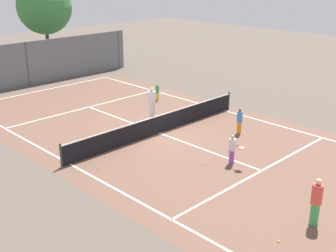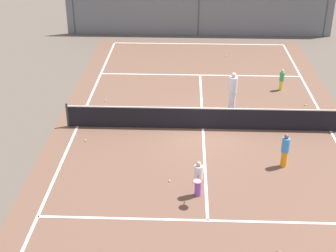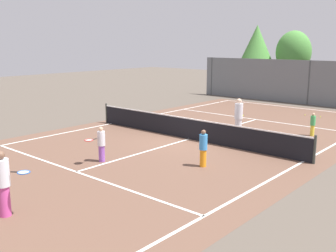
% 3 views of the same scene
% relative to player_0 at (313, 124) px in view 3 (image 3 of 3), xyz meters
% --- Properties ---
extents(ground_plane, '(80.00, 80.00, 0.00)m').
position_rel_player_0_xyz_m(ground_plane, '(-4.09, -4.46, -0.58)').
color(ground_plane, brown).
extents(court_surface, '(13.00, 25.00, 0.01)m').
position_rel_player_0_xyz_m(court_surface, '(-4.09, -4.46, -0.57)').
color(court_surface, brown).
rests_on(court_surface, ground_plane).
extents(tennis_net, '(11.90, 0.10, 1.10)m').
position_rel_player_0_xyz_m(tennis_net, '(-4.09, -4.46, -0.07)').
color(tennis_net, '#333833').
rests_on(tennis_net, ground_plane).
extents(perimeter_fence, '(18.00, 0.12, 3.20)m').
position_rel_player_0_xyz_m(perimeter_fence, '(-4.09, 9.54, 1.02)').
color(perimeter_fence, slate).
rests_on(perimeter_fence, ground_plane).
extents(tree_0, '(3.09, 2.72, 5.47)m').
position_rel_player_0_xyz_m(tree_0, '(-7.79, 15.02, 3.02)').
color(tree_0, brown).
rests_on(tree_0, ground_plane).
extents(tree_1, '(2.74, 2.74, 6.00)m').
position_rel_player_0_xyz_m(tree_1, '(-10.88, 14.07, 3.86)').
color(tree_1, brown).
rests_on(tree_1, ground_plane).
extents(player_0, '(0.24, 0.24, 1.12)m').
position_rel_player_0_xyz_m(player_0, '(0.00, 0.00, 0.00)').
color(player_0, yellow).
rests_on(player_0, ground_plane).
extents(player_1, '(0.90, 0.75, 1.76)m').
position_rel_player_0_xyz_m(player_1, '(-2.52, -14.22, 0.33)').
color(player_1, '#D14799').
rests_on(player_1, ground_plane).
extents(player_3, '(0.37, 0.86, 1.35)m').
position_rel_player_0_xyz_m(player_3, '(-4.39, -9.48, 0.13)').
color(player_3, purple).
rests_on(player_3, ground_plane).
extents(player_4, '(0.29, 0.29, 1.38)m').
position_rel_player_0_xyz_m(player_4, '(-1.12, -7.44, 0.13)').
color(player_4, orange).
rests_on(player_4, ground_plane).
extents(player_5, '(0.39, 0.39, 1.83)m').
position_rel_player_0_xyz_m(player_5, '(-2.69, -2.41, 0.36)').
color(player_5, silver).
rests_on(player_5, ground_plane).
extents(tennis_ball_0, '(0.07, 0.07, 0.07)m').
position_rel_player_0_xyz_m(tennis_ball_0, '(-5.24, 2.42, -0.54)').
color(tennis_ball_0, '#CCE533').
rests_on(tennis_ball_0, ground_plane).
extents(tennis_ball_1, '(0.07, 0.07, 0.07)m').
position_rel_player_0_xyz_m(tennis_ball_1, '(-5.39, -8.66, -0.54)').
color(tennis_ball_1, '#CCE533').
rests_on(tennis_ball_1, ground_plane).
extents(tennis_ball_2, '(0.07, 0.07, 0.07)m').
position_rel_player_0_xyz_m(tennis_ball_2, '(-2.45, 5.14, -0.54)').
color(tennis_ball_2, '#CCE533').
rests_on(tennis_ball_2, ground_plane).
extents(tennis_ball_3, '(0.07, 0.07, 0.07)m').
position_rel_player_0_xyz_m(tennis_ball_3, '(0.87, -1.85, -0.54)').
color(tennis_ball_3, '#CCE533').
rests_on(tennis_ball_3, ground_plane).
extents(tennis_ball_4, '(0.07, 0.07, 0.07)m').
position_rel_player_0_xyz_m(tennis_ball_4, '(-4.97, -4.28, -0.54)').
color(tennis_ball_4, '#CCE533').
rests_on(tennis_ball_4, ground_plane).
extents(tennis_ball_5, '(0.07, 0.07, 0.07)m').
position_rel_player_0_xyz_m(tennis_ball_5, '(-8.96, -3.17, -0.54)').
color(tennis_ball_5, '#CCE533').
rests_on(tennis_ball_5, ground_plane).
extents(tennis_ball_6, '(0.07, 0.07, 0.07)m').
position_rel_player_0_xyz_m(tennis_ball_6, '(-1.48, 5.09, -0.54)').
color(tennis_ball_6, '#CCE533').
rests_on(tennis_ball_6, ground_plane).
extents(tennis_ball_7, '(0.07, 0.07, 0.07)m').
position_rel_player_0_xyz_m(tennis_ball_7, '(-8.99, -5.77, -0.54)').
color(tennis_ball_7, '#CCE533').
rests_on(tennis_ball_7, ground_plane).
extents(tennis_ball_9, '(0.07, 0.07, 0.07)m').
position_rel_player_0_xyz_m(tennis_ball_9, '(-8.79, -1.72, -0.54)').
color(tennis_ball_9, '#CCE533').
rests_on(tennis_ball_9, ground_plane).
extents(tennis_ball_10, '(0.07, 0.07, 0.07)m').
position_rel_player_0_xyz_m(tennis_ball_10, '(-6.68, -3.95, -0.54)').
color(tennis_ball_10, '#CCE533').
rests_on(tennis_ball_10, ground_plane).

